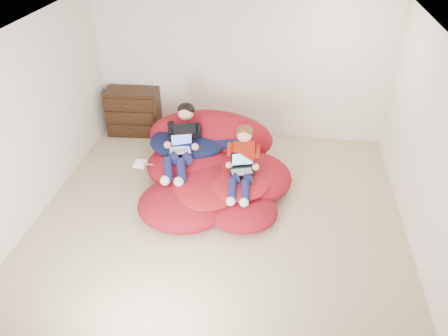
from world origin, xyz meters
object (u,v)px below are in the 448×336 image
Objects in this scene: younger_boy at (243,160)px; laptop_white at (181,146)px; older_boy at (182,138)px; laptop_black at (242,166)px; dresser at (134,112)px; beanbag_pile at (211,167)px.

younger_boy is 1.00m from laptop_white.
younger_boy is (0.95, -0.41, -0.04)m from older_boy.
laptop_white is 1.01m from laptop_black.
dresser is 2.77m from younger_boy.
dresser is at bearing 130.15° from laptop_white.
beanbag_pile is 0.72m from younger_boy.
older_boy is (1.21, -1.31, 0.27)m from dresser.
younger_boy reaches higher than beanbag_pile.
dresser reaches higher than laptop_white.
younger_boy reaches higher than dresser.
younger_boy is (0.51, -0.34, 0.38)m from beanbag_pile.
older_boy is 1.06m from laptop_black.
laptop_white is (-0.44, -0.05, 0.36)m from beanbag_pile.
younger_boy is at bearing -23.55° from older_boy.
beanbag_pile is 7.02× the size of laptop_white.
dresser is 2.78m from laptop_black.
older_boy reaches higher than younger_boy.
older_boy is at bearing 90.00° from laptop_white.
dresser is 1.88m from laptop_white.
beanbag_pile reaches higher than laptop_white.
older_boy is at bearing 155.06° from laptop_black.
older_boy is at bearing 156.45° from younger_boy.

